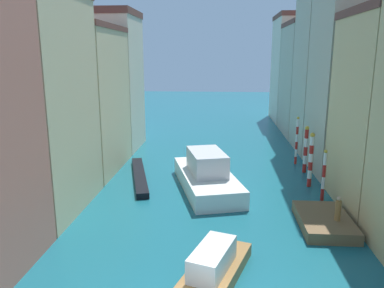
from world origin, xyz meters
TOP-DOWN VIEW (x-y plane):
  - ground_plane at (0.00, 24.50)m, footprint 154.00×154.00m
  - building_left_1 at (-12.88, 10.93)m, footprint 7.68×9.19m
  - building_left_2 at (-12.88, 20.62)m, footprint 7.68×10.01m
  - building_left_3 at (-12.88, 29.54)m, footprint 7.68×7.54m
  - building_right_2 at (12.88, 21.89)m, footprint 7.68×8.29m
  - building_right_3 at (12.88, 30.32)m, footprint 7.68×8.34m
  - building_right_4 at (12.88, 39.98)m, footprint 7.68×10.86m
  - building_right_5 at (12.88, 50.74)m, footprint 7.68×10.52m
  - waterfront_dock at (7.23, 9.34)m, footprint 3.16×5.19m
  - person_on_dock at (7.84, 8.75)m, footprint 0.36×0.36m
  - mooring_pole_0 at (8.24, 13.94)m, footprint 0.27×0.27m
  - mooring_pole_1 at (7.96, 17.07)m, footprint 0.38×0.38m
  - mooring_pole_2 at (8.37, 18.92)m, footprint 0.32×0.32m
  - mooring_pole_3 at (8.39, 21.09)m, footprint 0.38×0.38m
  - mooring_pole_4 at (8.08, 23.87)m, footprint 0.26×0.26m
  - vaporetto_white at (-0.57, 15.84)m, footprint 6.39×10.83m
  - gondola_black at (-6.63, 17.99)m, footprint 3.65×10.28m
  - motorboat_0 at (0.25, 2.58)m, footprint 4.15×6.94m

SIDE VIEW (x-z plane):
  - ground_plane at x=0.00m, z-range 0.00..0.00m
  - gondola_black at x=-6.63m, z-range 0.00..0.50m
  - waterfront_dock at x=7.23m, z-range 0.00..0.71m
  - motorboat_0 at x=0.25m, z-range -0.26..1.61m
  - vaporetto_white at x=-0.57m, z-range -0.45..2.71m
  - person_on_dock at x=7.84m, z-range 0.66..2.21m
  - mooring_pole_2 at x=8.37m, z-range 0.05..3.87m
  - mooring_pole_0 at x=8.24m, z-range 0.04..4.00m
  - mooring_pole_3 at x=8.39m, z-range 0.06..4.48m
  - mooring_pole_1 at x=7.96m, z-range 0.06..4.65m
  - mooring_pole_4 at x=8.08m, z-range 0.04..4.86m
  - building_left_2 at x=-12.88m, z-range 0.01..13.41m
  - building_right_4 at x=12.88m, z-range 0.01..15.13m
  - building_left_1 at x=-12.88m, z-range 0.01..15.44m
  - building_left_3 at x=-12.88m, z-range 0.01..15.61m
  - building_right_5 at x=12.88m, z-range 0.01..17.13m
  - building_right_3 at x=12.88m, z-range 0.01..20.42m
  - building_right_2 at x=12.88m, z-range 0.01..21.99m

